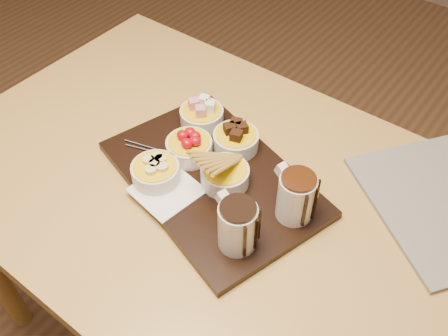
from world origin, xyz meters
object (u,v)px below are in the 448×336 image
Objects in this scene: dining_table at (211,208)px; newspaper at (442,204)px; pitcher_dark_chocolate at (237,227)px; pitcher_milk_chocolate at (296,197)px; bowl_strawberries at (189,148)px; serving_board at (213,178)px.

newspaper is at bearing 28.64° from dining_table.
dining_table is 0.25m from pitcher_dark_chocolate.
pitcher_milk_chocolate reaches higher than newspaper.
newspaper is at bearing 23.40° from bowl_strawberries.
dining_table is at bearing -170.28° from serving_board.
serving_board is at bearing -114.69° from newspaper.
bowl_strawberries reaches higher than serving_board.
pitcher_milk_chocolate is at bearing 85.60° from pitcher_dark_chocolate.
pitcher_milk_chocolate is 0.29× the size of newspaper.
newspaper is (0.22, 0.21, -0.06)m from pitcher_milk_chocolate.
serving_board is 0.18m from pitcher_dark_chocolate.
serving_board is at bearing -13.27° from bowl_strawberries.
pitcher_dark_chocolate is (0.14, -0.11, 0.06)m from serving_board.
serving_board is 0.20m from pitcher_milk_chocolate.
dining_table is at bearing -115.30° from newspaper.
bowl_strawberries is at bearing -163.61° from pitcher_milk_chocolate.
serving_board is 4.69× the size of pitcher_dark_chocolate.
serving_board is 0.08m from bowl_strawberries.
serving_board is 4.60× the size of bowl_strawberries.
pitcher_dark_chocolate is 0.43m from newspaper.
pitcher_milk_chocolate is (0.05, 0.12, 0.00)m from pitcher_dark_chocolate.
serving_board is 4.69× the size of pitcher_milk_chocolate.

